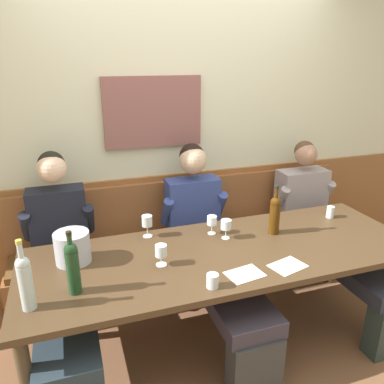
{
  "coord_description": "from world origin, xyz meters",
  "views": [
    {
      "loc": [
        -0.9,
        -1.86,
        1.91
      ],
      "look_at": [
        -0.12,
        0.44,
        1.03
      ],
      "focal_mm": 35.29,
      "sensor_mm": 36.0,
      "label": 1
    }
  ],
  "objects_px": {
    "person_center_right_seat": "(62,268)",
    "wine_glass_mid_left": "(147,222)",
    "wine_bottle_green_tall": "(275,214)",
    "wall_bench": "(191,259)",
    "wine_glass_left_end": "(161,252)",
    "wine_bottle_amber_mid": "(25,281)",
    "ice_bucket": "(72,247)",
    "wine_bottle_clear_water": "(73,266)",
    "wine_glass_center_front": "(226,225)",
    "water_tumbler_right": "(213,281)",
    "water_tumbler_left": "(330,212)",
    "person_left_seat": "(209,244)",
    "wine_glass_by_bottle": "(212,221)",
    "person_center_left_seat": "(327,229)",
    "dining_table": "(225,259)"
  },
  "relations": [
    {
      "from": "ice_bucket",
      "to": "wine_bottle_clear_water",
      "type": "bearing_deg",
      "value": -90.85
    },
    {
      "from": "person_center_left_seat",
      "to": "wine_glass_mid_left",
      "type": "relative_size",
      "value": 8.38
    },
    {
      "from": "person_center_right_seat",
      "to": "water_tumbler_left",
      "type": "relative_size",
      "value": 14.39
    },
    {
      "from": "wall_bench",
      "to": "wine_bottle_amber_mid",
      "type": "height_order",
      "value": "wine_bottle_amber_mid"
    },
    {
      "from": "person_center_right_seat",
      "to": "wine_glass_mid_left",
      "type": "xyz_separation_m",
      "value": [
        0.58,
        0.06,
        0.21
      ]
    },
    {
      "from": "person_left_seat",
      "to": "wine_glass_by_bottle",
      "type": "bearing_deg",
      "value": -89.33
    },
    {
      "from": "wine_bottle_green_tall",
      "to": "person_center_right_seat",
      "type": "bearing_deg",
      "value": 173.1
    },
    {
      "from": "person_left_seat",
      "to": "wine_glass_by_bottle",
      "type": "xyz_separation_m",
      "value": [
        0.0,
        -0.04,
        0.2
      ]
    },
    {
      "from": "ice_bucket",
      "to": "dining_table",
      "type": "bearing_deg",
      "value": -10.38
    },
    {
      "from": "wine_bottle_green_tall",
      "to": "wine_glass_left_end",
      "type": "height_order",
      "value": "wine_bottle_green_tall"
    },
    {
      "from": "water_tumbler_left",
      "to": "dining_table",
      "type": "bearing_deg",
      "value": -166.82
    },
    {
      "from": "wine_glass_center_front",
      "to": "water_tumbler_right",
      "type": "xyz_separation_m",
      "value": [
        -0.3,
        -0.52,
        -0.06
      ]
    },
    {
      "from": "person_center_left_seat",
      "to": "wine_bottle_clear_water",
      "type": "height_order",
      "value": "person_center_left_seat"
    },
    {
      "from": "water_tumbler_left",
      "to": "ice_bucket",
      "type": "bearing_deg",
      "value": -178.25
    },
    {
      "from": "wall_bench",
      "to": "water_tumbler_right",
      "type": "height_order",
      "value": "wall_bench"
    },
    {
      "from": "person_center_left_seat",
      "to": "wine_glass_left_end",
      "type": "bearing_deg",
      "value": -167.25
    },
    {
      "from": "person_center_left_seat",
      "to": "wine_bottle_green_tall",
      "type": "xyz_separation_m",
      "value": [
        -0.6,
        -0.16,
        0.29
      ]
    },
    {
      "from": "wine_glass_by_bottle",
      "to": "water_tumbler_left",
      "type": "bearing_deg",
      "value": -1.83
    },
    {
      "from": "wall_bench",
      "to": "wine_glass_left_end",
      "type": "relative_size",
      "value": 21.61
    },
    {
      "from": "wine_bottle_amber_mid",
      "to": "wine_glass_mid_left",
      "type": "distance_m",
      "value": 0.95
    },
    {
      "from": "wine_bottle_green_tall",
      "to": "wine_glass_by_bottle",
      "type": "height_order",
      "value": "wine_bottle_green_tall"
    },
    {
      "from": "wine_glass_mid_left",
      "to": "water_tumbler_left",
      "type": "height_order",
      "value": "wine_glass_mid_left"
    },
    {
      "from": "water_tumbler_right",
      "to": "wine_glass_center_front",
      "type": "bearing_deg",
      "value": 59.53
    },
    {
      "from": "wall_bench",
      "to": "ice_bucket",
      "type": "height_order",
      "value": "wall_bench"
    },
    {
      "from": "dining_table",
      "to": "wine_glass_mid_left",
      "type": "height_order",
      "value": "wine_glass_mid_left"
    },
    {
      "from": "person_center_right_seat",
      "to": "wine_bottle_green_tall",
      "type": "relative_size",
      "value": 3.69
    },
    {
      "from": "person_center_left_seat",
      "to": "wine_bottle_green_tall",
      "type": "relative_size",
      "value": 3.68
    },
    {
      "from": "wall_bench",
      "to": "water_tumbler_right",
      "type": "bearing_deg",
      "value": -102.49
    },
    {
      "from": "person_center_right_seat",
      "to": "wine_glass_mid_left",
      "type": "bearing_deg",
      "value": 5.8
    },
    {
      "from": "dining_table",
      "to": "water_tumbler_left",
      "type": "bearing_deg",
      "value": 13.18
    },
    {
      "from": "person_left_seat",
      "to": "wine_bottle_clear_water",
      "type": "distance_m",
      "value": 1.09
    },
    {
      "from": "person_left_seat",
      "to": "water_tumbler_left",
      "type": "distance_m",
      "value": 0.99
    },
    {
      "from": "wine_bottle_green_tall",
      "to": "wine_glass_center_front",
      "type": "distance_m",
      "value": 0.36
    },
    {
      "from": "wall_bench",
      "to": "person_left_seat",
      "type": "distance_m",
      "value": 0.52
    },
    {
      "from": "wall_bench",
      "to": "ice_bucket",
      "type": "bearing_deg",
      "value": -150.6
    },
    {
      "from": "person_center_right_seat",
      "to": "water_tumbler_right",
      "type": "xyz_separation_m",
      "value": [
        0.79,
        -0.66,
        0.14
      ]
    },
    {
      "from": "wine_glass_center_front",
      "to": "wine_glass_mid_left",
      "type": "height_order",
      "value": "wine_glass_mid_left"
    },
    {
      "from": "wine_bottle_amber_mid",
      "to": "wine_glass_mid_left",
      "type": "relative_size",
      "value": 2.42
    },
    {
      "from": "person_center_right_seat",
      "to": "wine_bottle_clear_water",
      "type": "bearing_deg",
      "value": -80.79
    },
    {
      "from": "person_left_seat",
      "to": "person_center_left_seat",
      "type": "distance_m",
      "value": 1.02
    },
    {
      "from": "dining_table",
      "to": "wine_glass_by_bottle",
      "type": "relative_size",
      "value": 19.16
    },
    {
      "from": "wine_bottle_amber_mid",
      "to": "wine_bottle_green_tall",
      "type": "relative_size",
      "value": 1.06
    },
    {
      "from": "wine_glass_left_end",
      "to": "water_tumbler_left",
      "type": "distance_m",
      "value": 1.45
    },
    {
      "from": "wine_bottle_amber_mid",
      "to": "water_tumbler_left",
      "type": "height_order",
      "value": "wine_bottle_amber_mid"
    },
    {
      "from": "wine_glass_mid_left",
      "to": "wine_glass_by_bottle",
      "type": "bearing_deg",
      "value": -12.99
    },
    {
      "from": "wall_bench",
      "to": "wine_glass_center_front",
      "type": "xyz_separation_m",
      "value": [
        0.07,
        -0.54,
        0.54
      ]
    },
    {
      "from": "ice_bucket",
      "to": "wine_glass_center_front",
      "type": "relative_size",
      "value": 1.55
    },
    {
      "from": "wine_bottle_clear_water",
      "to": "wine_glass_left_end",
      "type": "height_order",
      "value": "wine_bottle_clear_water"
    },
    {
      "from": "wine_glass_left_end",
      "to": "ice_bucket",
      "type": "bearing_deg",
      "value": 157.03
    },
    {
      "from": "ice_bucket",
      "to": "person_left_seat",
      "type": "bearing_deg",
      "value": 7.92
    }
  ]
}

